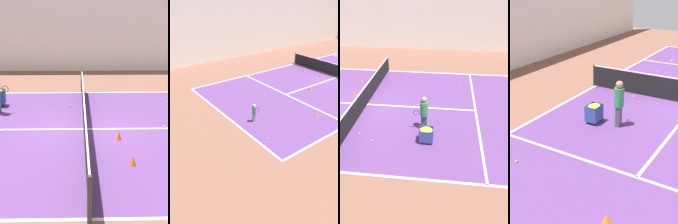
{
  "view_description": "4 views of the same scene",
  "coord_description": "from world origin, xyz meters",
  "views": [
    {
      "loc": [
        -10.41,
        0.22,
        4.16
      ],
      "look_at": [
        0.0,
        0.0,
        0.65
      ],
      "focal_mm": 50.0,
      "sensor_mm": 36.0,
      "label": 1
    },
    {
      "loc": [
        10.19,
        -16.65,
        6.53
      ],
      "look_at": [
        1.58,
        -10.26,
        0.6
      ],
      "focal_mm": 35.0,
      "sensor_mm": 36.0,
      "label": 2
    },
    {
      "loc": [
        10.41,
        4.49,
        6.53
      ],
      "look_at": [
        1.94,
        3.54,
        0.98
      ],
      "focal_mm": 35.0,
      "sensor_mm": 36.0,
      "label": 3
    },
    {
      "loc": [
        -2.72,
        13.06,
        5.23
      ],
      "look_at": [
        2.89,
        3.75,
        0.43
      ],
      "focal_mm": 50.0,
      "sensor_mm": 36.0,
      "label": 4
    }
  ],
  "objects": [
    {
      "name": "line_service_far",
      "position": [
        0.0,
        6.2,
        0.01
      ],
      "size": [
        10.07,
        0.1,
        0.0
      ],
      "primitive_type": "cube",
      "color": "white",
      "rests_on": "ground"
    },
    {
      "name": "tennis_ball_5",
      "position": [
        4.42,
        -6.26,
        0.04
      ],
      "size": [
        0.07,
        0.07,
        0.07
      ],
      "primitive_type": "sphere",
      "color": "yellow",
      "rests_on": "ground"
    },
    {
      "name": "training_cone_3",
      "position": [
        3.27,
        -6.85,
        0.11
      ],
      "size": [
        0.24,
        0.24,
        0.21
      ],
      "primitive_type": "cone",
      "color": "orange",
      "rests_on": "ground"
    },
    {
      "name": "tennis_ball_4",
      "position": [
        3.16,
        -3.91,
        0.04
      ],
      "size": [
        0.07,
        0.07,
        0.07
      ],
      "primitive_type": "sphere",
      "color": "yellow",
      "rests_on": "ground"
    },
    {
      "name": "training_cone_2",
      "position": [
        -0.12,
        8.17,
        0.12
      ],
      "size": [
        0.21,
        0.21,
        0.23
      ],
      "primitive_type": "cone",
      "color": "orange",
      "rests_on": "ground"
    },
    {
      "name": "line_sideline_right",
      "position": [
        5.04,
        0.0,
        0.01
      ],
      "size": [
        0.1,
        22.55,
        0.0
      ],
      "primitive_type": "cube",
      "color": "white",
      "rests_on": "ground"
    },
    {
      "name": "tennis_ball_6",
      "position": [
        3.46,
        7.37,
        0.04
      ],
      "size": [
        0.07,
        0.07,
        0.07
      ],
      "primitive_type": "sphere",
      "color": "yellow",
      "rests_on": "ground"
    },
    {
      "name": "coach_at_net",
      "position": [
        1.94,
        3.54,
        1.02
      ],
      "size": [
        0.39,
        0.69,
        1.78
      ],
      "rotation": [
        0.0,
        0.0,
        -1.47
      ],
      "color": "#4C4C56",
      "rests_on": "ground"
    },
    {
      "name": "ball_cart",
      "position": [
        2.89,
        3.75,
        0.52
      ],
      "size": [
        0.49,
        0.6,
        0.74
      ],
      "color": "#2D478C",
      "rests_on": "ground"
    },
    {
      "name": "tennis_ball_7",
      "position": [
        2.73,
        0.53,
        0.04
      ],
      "size": [
        0.07,
        0.07,
        0.07
      ],
      "primitive_type": "sphere",
      "color": "yellow",
      "rests_on": "ground"
    },
    {
      "name": "tennis_ball_10",
      "position": [
        3.12,
        1.26,
        0.04
      ],
      "size": [
        0.07,
        0.07,
        0.07
      ],
      "primitive_type": "sphere",
      "color": "yellow",
      "rests_on": "ground"
    }
  ]
}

